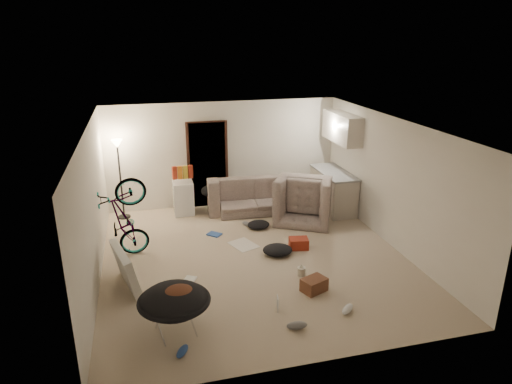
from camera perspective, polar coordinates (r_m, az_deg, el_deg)
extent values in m
cube|color=#BDA991|center=(8.65, -0.18, -8.23)|extent=(5.50, 6.00, 0.02)
cube|color=white|center=(7.81, -0.20, 8.40)|extent=(5.50, 6.00, 0.02)
cube|color=silver|center=(10.96, -4.07, 4.77)|extent=(5.50, 0.02, 2.50)
cube|color=silver|center=(5.53, 7.61, -10.52)|extent=(5.50, 0.02, 2.50)
cube|color=silver|center=(7.97, -19.82, -1.98)|extent=(0.02, 6.00, 2.50)
cube|color=silver|center=(9.18, 16.75, 1.10)|extent=(0.02, 6.00, 2.50)
cube|color=black|center=(10.92, -6.07, 3.41)|extent=(0.85, 0.10, 2.04)
cube|color=#371B13|center=(10.89, -6.04, 3.37)|extent=(0.97, 0.04, 2.10)
cylinder|color=black|center=(10.85, -16.13, -2.99)|extent=(0.28, 0.28, 0.03)
cylinder|color=black|center=(10.58, -16.54, 1.21)|extent=(0.04, 0.04, 1.70)
cone|color=#FFE0A5|center=(10.35, -17.00, 5.79)|extent=(0.24, 0.24, 0.18)
cube|color=#BFB4A6|center=(10.96, 9.61, 0.12)|extent=(0.60, 1.50, 0.88)
cube|color=gray|center=(10.82, 9.74, 2.43)|extent=(0.64, 1.54, 0.04)
cube|color=#BFB4A6|center=(10.63, 10.71, 7.90)|extent=(0.38, 1.40, 0.65)
imported|color=#3A4139|center=(10.83, -0.38, -0.52)|extent=(2.22, 0.98, 0.64)
imported|color=#3A4139|center=(10.33, 6.26, -1.21)|extent=(1.56, 1.50, 0.78)
imported|color=black|center=(8.79, -15.93, -5.40)|extent=(1.68, 0.86, 0.93)
imported|color=maroon|center=(7.09, 2.77, -14.84)|extent=(0.26, 0.21, 0.02)
cube|color=white|center=(10.65, -9.05, -0.75)|extent=(0.46, 0.46, 0.77)
cube|color=maroon|center=(10.44, -10.15, 2.36)|extent=(0.12, 0.09, 0.30)
cube|color=#CA6B19|center=(10.45, -9.49, 2.41)|extent=(0.11, 0.08, 0.30)
cube|color=gold|center=(10.46, -8.84, 2.46)|extent=(0.11, 0.09, 0.30)
cube|color=maroon|center=(10.47, -8.19, 2.51)|extent=(0.11, 0.08, 0.30)
cylinder|color=silver|center=(6.67, -10.05, -15.28)|extent=(0.66, 0.66, 0.47)
ellipsoid|color=black|center=(6.51, -10.20, -13.21)|extent=(0.93, 0.93, 0.39)
torus|color=black|center=(6.51, -10.20, -13.21)|extent=(1.01, 1.01, 0.07)
ellipsoid|color=#5A2F1F|center=(6.43, -9.78, -12.48)|extent=(0.57, 0.52, 0.22)
ellipsoid|color=black|center=(10.58, -5.38, 0.18)|extent=(0.56, 0.46, 0.28)
cube|color=silver|center=(7.85, -15.97, -9.15)|extent=(0.52, 1.08, 0.70)
cube|color=brown|center=(7.62, 7.27, -11.43)|extent=(0.47, 0.41, 0.22)
cube|color=maroon|center=(8.98, 5.35, -6.41)|extent=(0.40, 0.32, 0.21)
cylinder|color=beige|center=(8.07, 5.69, -9.83)|extent=(0.15, 0.15, 0.15)
cone|color=beige|center=(8.02, 5.72, -9.18)|extent=(0.08, 0.08, 0.06)
cube|color=silver|center=(9.12, -1.59, -6.60)|extent=(0.61, 0.68, 0.01)
cube|color=#2C4F9F|center=(9.59, -5.24, -5.28)|extent=(0.34, 0.34, 0.03)
cube|color=silver|center=(7.98, -8.29, -10.81)|extent=(0.28, 0.31, 0.02)
ellipsoid|color=#2C4F9F|center=(10.38, -3.66, -3.02)|extent=(0.32, 0.20, 0.11)
ellipsoid|color=slate|center=(9.96, -1.11, -4.01)|extent=(0.25, 0.26, 0.10)
ellipsoid|color=#2C4F9F|center=(6.38, -9.19, -19.05)|extent=(0.23, 0.28, 0.10)
ellipsoid|color=slate|center=(6.77, 5.14, -16.27)|extent=(0.31, 0.16, 0.11)
ellipsoid|color=white|center=(7.21, 11.37, -14.15)|extent=(0.30, 0.29, 0.11)
ellipsoid|color=black|center=(8.73, 2.71, -7.25)|extent=(0.63, 0.56, 0.18)
ellipsoid|color=black|center=(9.86, 0.31, -4.10)|extent=(0.55, 0.50, 0.15)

